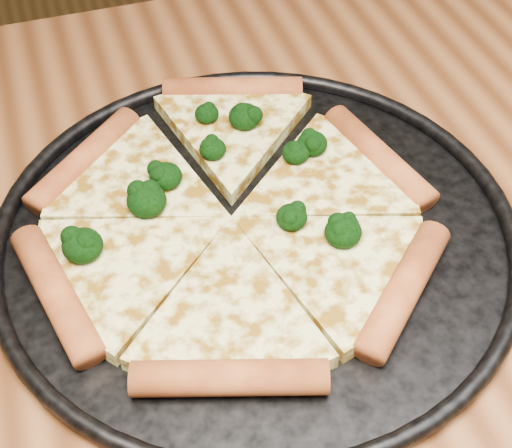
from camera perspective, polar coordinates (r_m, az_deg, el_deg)
name	(u,v)px	position (r m, az deg, el deg)	size (l,w,h in m)	color
dining_table	(333,379)	(0.62, 5.77, -11.47)	(1.20, 0.90, 0.75)	brown
pizza_pan	(256,231)	(0.58, 0.00, -0.56)	(0.40, 0.40, 0.02)	black
pizza	(231,215)	(0.58, -1.86, 0.67)	(0.32, 0.35, 0.02)	#F0EC93
broccoli_florets	(225,183)	(0.59, -2.35, 3.11)	(0.22, 0.19, 0.02)	black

